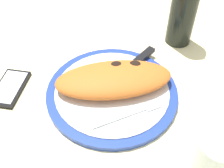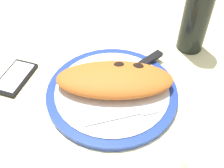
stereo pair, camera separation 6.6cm
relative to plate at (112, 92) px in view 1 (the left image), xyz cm
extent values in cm
cube|color=beige|center=(0.00, 0.00, -2.30)|extent=(150.00, 150.00, 3.00)
cylinder|color=#233D99|center=(0.00, 0.00, -0.12)|extent=(32.41, 32.41, 1.37)
cylinder|color=white|center=(0.00, 0.00, 0.72)|extent=(28.13, 28.13, 0.30)
ellipsoid|color=#C16023|center=(0.96, 1.08, 3.14)|extent=(30.98, 20.45, 4.55)
ellipsoid|color=black|center=(7.23, 2.07, 4.70)|extent=(3.61, 3.53, 1.06)
ellipsoid|color=black|center=(2.83, 3.69, 4.83)|extent=(3.57, 3.39, 1.06)
cube|color=silver|center=(-2.26, -8.59, 1.07)|extent=(12.98, 1.12, 0.40)
cube|color=silver|center=(6.22, -8.74, 1.07)|extent=(4.04, 2.27, 0.40)
cube|color=silver|center=(2.37, 2.24, 1.07)|extent=(13.56, 7.54, 0.40)
cube|color=black|center=(12.72, 7.14, 1.47)|extent=(8.68, 5.51, 1.20)
cube|color=black|center=(-22.83, 12.33, -0.30)|extent=(12.47, 13.87, 1.00)
cube|color=white|center=(-22.83, 12.33, 0.28)|extent=(10.81, 12.09, 0.16)
cylinder|color=silver|center=(8.32, -26.32, 4.43)|extent=(7.57, 7.57, 10.47)
cylinder|color=silver|center=(8.32, -26.32, 1.69)|extent=(6.96, 6.96, 4.59)
cylinder|color=black|center=(27.23, 11.56, 9.47)|extent=(7.49, 7.49, 20.55)
camera|label=1|loc=(-19.05, -41.26, 50.42)|focal=43.93mm
camera|label=2|loc=(-12.90, -43.58, 50.42)|focal=43.93mm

